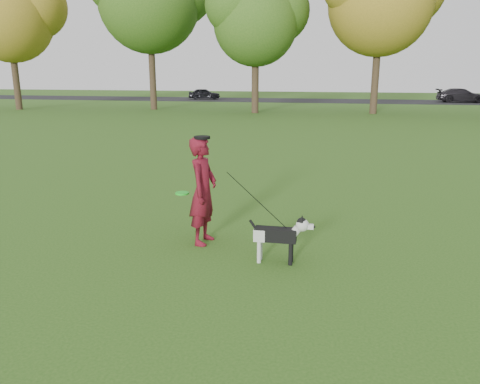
% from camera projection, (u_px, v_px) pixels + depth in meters
% --- Properties ---
extents(ground, '(120.00, 120.00, 0.00)m').
position_uv_depth(ground, '(242.00, 253.00, 7.53)').
color(ground, '#285116').
rests_on(ground, ground).
extents(road, '(120.00, 7.00, 0.02)m').
position_uv_depth(road, '(320.00, 101.00, 45.50)').
color(road, black).
rests_on(road, ground).
extents(man, '(0.49, 0.70, 1.81)m').
position_uv_depth(man, '(203.00, 191.00, 7.79)').
color(man, '#580C12').
rests_on(man, ground).
extents(dog, '(1.00, 0.20, 0.76)m').
position_uv_depth(dog, '(281.00, 234.00, 7.05)').
color(dog, black).
rests_on(dog, ground).
extents(car_left, '(3.41, 2.01, 1.09)m').
position_uv_depth(car_left, '(204.00, 94.00, 47.54)').
color(car_left, black).
rests_on(car_left, road).
extents(car_right, '(4.35, 1.84, 1.25)m').
position_uv_depth(car_right, '(461.00, 95.00, 42.93)').
color(car_right, black).
rests_on(car_right, road).
extents(man_held_items, '(1.99, 0.76, 1.31)m').
position_uv_depth(man_held_items, '(257.00, 200.00, 7.29)').
color(man_held_items, '#1BDC24').
rests_on(man_held_items, ground).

